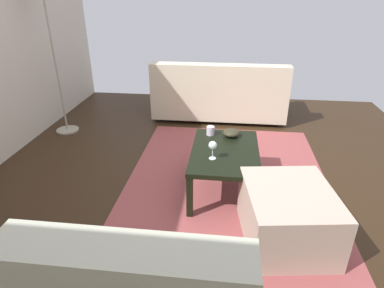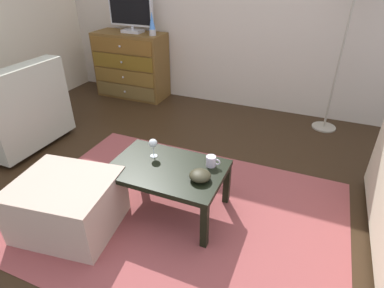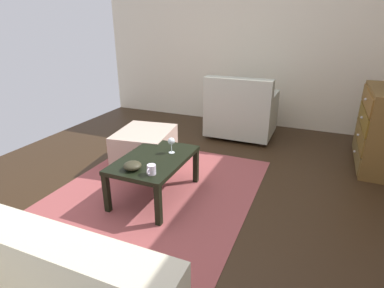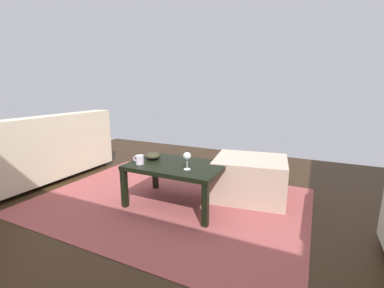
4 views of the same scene
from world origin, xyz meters
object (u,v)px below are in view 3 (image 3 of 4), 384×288
Objects in this scene: bowl_decorative at (132,166)px; dresser at (384,129)px; coffee_table at (154,162)px; wine_glass at (171,142)px; ottoman at (145,148)px; mug at (151,170)px; armchair at (241,112)px.

dresser is at bearing 131.90° from bowl_decorative.
wine_glass is (-0.17, 0.10, 0.17)m from coffee_table.
ottoman is at bearing -154.67° from bowl_decorative.
coffee_table is 5.59× the size of bowl_decorative.
wine_glass reaches higher than mug.
ottoman is at bearing -68.12° from dresser.
mug reaches higher than coffee_table.
dresser reaches higher than bowl_decorative.
wine_glass is at bearing -7.12° from armchair.
dresser reaches higher than ottoman.
mug is at bearing 5.65° from wine_glass.
armchair is 1.33× the size of ottoman.
wine_glass is 0.99× the size of bowl_decorative.
armchair is at bearing 175.52° from mug.
armchair is (-0.36, -1.76, -0.09)m from dresser.
ottoman is (1.39, -0.80, -0.16)m from armchair.
coffee_table is 7.77× the size of mug.
ottoman is at bearing -29.86° from armchair.
dresser is 2.88m from bowl_decorative.
armchair is (-1.82, 0.23, -0.16)m from wine_glass.
mug is at bearing 34.30° from ottoman.
dresser is at bearing 78.36° from armchair.
wine_glass is 0.78m from ottoman.
armchair is at bearing 172.88° from wine_glass.
armchair reaches higher than mug.
armchair reaches higher than ottoman.
armchair is 1.61m from ottoman.
bowl_decorative is (1.92, -2.14, -0.02)m from dresser.
bowl_decorative is at bearing 25.33° from ottoman.
bowl_decorative is 1.01m from ottoman.
wine_glass reaches higher than coffee_table.
mug reaches higher than bowl_decorative.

